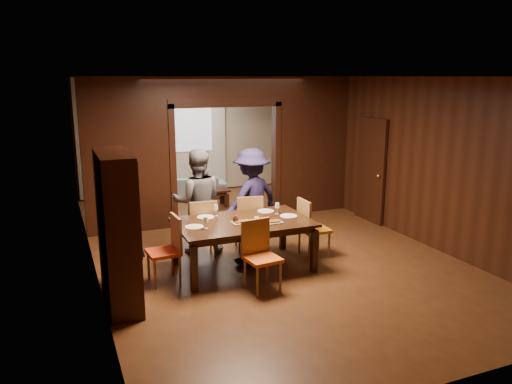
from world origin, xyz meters
name	(u,v)px	position (x,y,z in m)	size (l,w,h in m)	color
floor	(257,244)	(0.00, 0.00, 0.00)	(9.00, 9.00, 0.00)	#4D2F15
ceiling	(257,76)	(0.00, 0.00, 2.90)	(5.50, 9.00, 0.02)	silver
room_walls	(221,146)	(0.00, 1.89, 1.51)	(5.52, 9.01, 2.90)	black
person_purple	(129,233)	(-2.32, -0.94, 0.77)	(0.56, 0.37, 1.54)	#441F5B
person_grey	(197,202)	(-1.06, 0.00, 0.88)	(0.85, 0.66, 1.75)	#5A5B62
person_navy	(252,198)	(-0.10, -0.01, 0.86)	(1.11, 0.64, 1.71)	#1E1940
sofa	(188,187)	(-0.23, 3.85, 0.26)	(1.81, 0.71, 0.53)	#88A9B3
serving_bowl	(245,217)	(-0.56, -0.89, 0.80)	(0.33, 0.33, 0.08)	black
dining_table	(243,245)	(-0.62, -0.96, 0.38)	(2.03, 1.26, 0.76)	black
coffee_table	(211,198)	(0.03, 2.78, 0.20)	(0.80, 0.50, 0.40)	black
chair_left	(163,250)	(-1.87, -1.03, 0.48)	(0.44, 0.44, 0.97)	red
chair_right	(315,228)	(0.66, -0.90, 0.48)	(0.44, 0.44, 0.97)	#C37112
chair_far_l	(202,227)	(-1.05, -0.19, 0.48)	(0.44, 0.44, 0.97)	orange
chair_far_r	(248,222)	(-0.23, -0.17, 0.48)	(0.44, 0.44, 0.97)	red
chair_near	(262,257)	(-0.66, -1.81, 0.48)	(0.44, 0.44, 0.97)	orange
hutch	(117,230)	(-2.53, -1.50, 1.00)	(0.40, 1.20, 2.00)	black
door_right	(371,170)	(2.70, 0.50, 1.05)	(0.06, 0.90, 2.10)	black
window_far	(189,125)	(0.00, 4.44, 1.70)	(1.20, 0.03, 1.30)	silver
curtain_left	(160,145)	(-0.75, 4.40, 1.25)	(0.35, 0.06, 2.40)	white
curtain_right	(218,142)	(0.75, 4.40, 1.25)	(0.35, 0.06, 2.40)	white
plate_left	(194,227)	(-1.39, -1.00, 0.77)	(0.27, 0.27, 0.01)	silver
plate_far_l	(206,217)	(-1.09, -0.56, 0.77)	(0.27, 0.27, 0.01)	white
plate_far_r	(266,211)	(-0.09, -0.59, 0.77)	(0.27, 0.27, 0.01)	silver
plate_right	(289,216)	(0.13, -1.00, 0.77)	(0.27, 0.27, 0.01)	white
plate_near	(250,228)	(-0.66, -1.34, 0.77)	(0.27, 0.27, 0.01)	white
platter_a	(242,222)	(-0.68, -1.06, 0.78)	(0.30, 0.20, 0.04)	gray
platter_b	(273,222)	(-0.25, -1.23, 0.78)	(0.30, 0.20, 0.04)	gray
wineglass_left	(206,223)	(-1.26, -1.13, 0.85)	(0.08, 0.08, 0.18)	white
wineglass_far	(216,210)	(-0.91, -0.54, 0.85)	(0.08, 0.08, 0.18)	white
wineglass_right	(277,208)	(0.03, -0.80, 0.85)	(0.08, 0.08, 0.18)	white
tumbler	(257,222)	(-0.54, -1.30, 0.83)	(0.07, 0.07, 0.14)	white
condiment_jar	(236,219)	(-0.76, -1.01, 0.82)	(0.08, 0.08, 0.11)	#461F10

